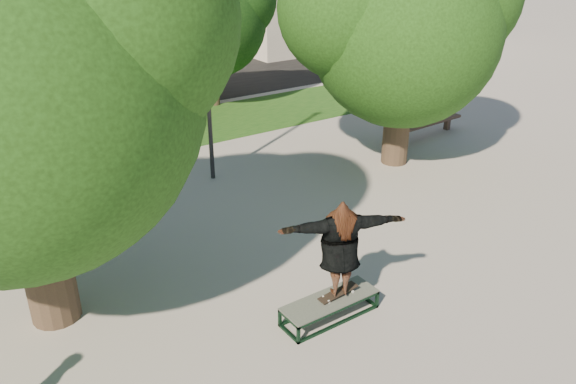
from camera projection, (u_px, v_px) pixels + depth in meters
ground at (284, 269)px, 11.41m from camera, size 120.00×120.00×0.00m
grass_strip at (151, 134)px, 19.02m from camera, size 30.00×4.00×0.02m
asphalt_strip at (68, 97)px, 23.37m from camera, size 40.00×8.00×0.01m
tree_right at (401, 20)px, 15.05m from camera, size 6.24×5.33×6.51m
bg_tree_mid at (47, 8)px, 18.20m from camera, size 5.76×4.92×6.24m
bg_tree_right at (208, 14)px, 20.88m from camera, size 5.04×4.31×5.43m
lamppost at (206, 65)px, 14.34m from camera, size 0.25×0.15×6.11m
grind_box at (330, 308)px, 9.90m from camera, size 1.80×0.60×0.38m
skater_rig at (340, 248)px, 9.51m from camera, size 2.25×1.39×1.86m
bench at (425, 124)px, 18.69m from camera, size 3.27×0.61×0.50m
car_dark at (70, 93)px, 20.91m from camera, size 2.31×4.99×1.58m
car_grey at (44, 81)px, 22.72m from camera, size 3.39×5.94×1.56m
car_silver_b at (171, 82)px, 23.05m from camera, size 2.57×4.82×1.33m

